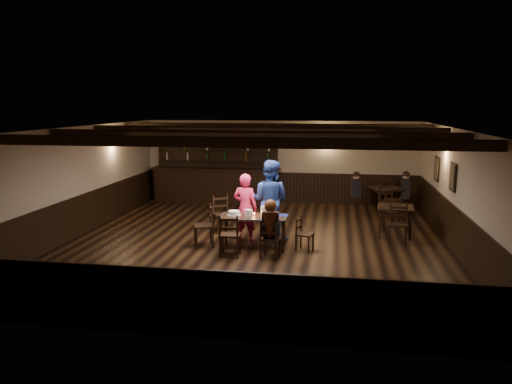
# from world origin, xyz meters

# --- Properties ---
(ground) EXTENTS (10.00, 10.00, 0.00)m
(ground) POSITION_xyz_m (0.00, 0.00, 0.00)
(ground) COLOR black
(ground) RESTS_ON ground
(room_shell) EXTENTS (9.02, 10.02, 2.71)m
(room_shell) POSITION_xyz_m (0.01, 0.04, 1.75)
(room_shell) COLOR beige
(room_shell) RESTS_ON ground
(dining_table) EXTENTS (1.52, 0.83, 0.75)m
(dining_table) POSITION_xyz_m (0.01, -0.51, 0.66)
(dining_table) COLOR black
(dining_table) RESTS_ON ground
(chair_near_left) EXTENTS (0.46, 0.44, 0.94)m
(chair_near_left) POSITION_xyz_m (-0.38, -1.25, 0.55)
(chair_near_left) COLOR black
(chair_near_left) RESTS_ON ground
(chair_near_right) EXTENTS (0.45, 0.43, 0.83)m
(chair_near_right) POSITION_xyz_m (0.48, -1.24, 0.49)
(chair_near_right) COLOR black
(chair_near_right) RESTS_ON ground
(chair_end_left) EXTENTS (0.56, 0.58, 0.97)m
(chair_end_left) POSITION_xyz_m (-1.07, -0.49, 0.56)
(chair_end_left) COLOR black
(chair_end_left) RESTS_ON ground
(chair_end_right) EXTENTS (0.43, 0.44, 0.77)m
(chair_end_right) POSITION_xyz_m (1.12, -0.52, 0.45)
(chair_end_right) COLOR black
(chair_end_right) RESTS_ON ground
(chair_far_pushed) EXTENTS (0.60, 0.59, 0.94)m
(chair_far_pushed) POSITION_xyz_m (-1.03, 0.82, 0.55)
(chair_far_pushed) COLOR black
(chair_far_pushed) RESTS_ON ground
(woman_pink) EXTENTS (0.66, 0.50, 1.63)m
(woman_pink) POSITION_xyz_m (-0.28, 0.07, 0.82)
(woman_pink) COLOR #FE337D
(woman_pink) RESTS_ON ground
(man_blue) EXTENTS (1.08, 0.93, 1.95)m
(man_blue) POSITION_xyz_m (0.29, 0.22, 0.97)
(man_blue) COLOR navy
(man_blue) RESTS_ON ground
(seated_person) EXTENTS (0.35, 0.52, 0.84)m
(seated_person) POSITION_xyz_m (0.49, -1.19, 0.84)
(seated_person) COLOR black
(seated_person) RESTS_ON ground
(cake) EXTENTS (0.32, 0.32, 0.10)m
(cake) POSITION_xyz_m (-0.43, -0.48, 0.80)
(cake) COLOR white
(cake) RESTS_ON dining_table
(plate_stack_a) EXTENTS (0.17, 0.17, 0.16)m
(plate_stack_a) POSITION_xyz_m (-0.08, -0.59, 0.83)
(plate_stack_a) COLOR white
(plate_stack_a) RESTS_ON dining_table
(plate_stack_b) EXTENTS (0.19, 0.19, 0.22)m
(plate_stack_b) POSITION_xyz_m (0.27, -0.45, 0.86)
(plate_stack_b) COLOR white
(plate_stack_b) RESTS_ON dining_table
(tea_light) EXTENTS (0.05, 0.05, 0.06)m
(tea_light) POSITION_xyz_m (0.03, -0.45, 0.78)
(tea_light) COLOR #A5A8AD
(tea_light) RESTS_ON dining_table
(salt_shaker) EXTENTS (0.03, 0.03, 0.08)m
(salt_shaker) POSITION_xyz_m (0.40, -0.58, 0.79)
(salt_shaker) COLOR silver
(salt_shaker) RESTS_ON dining_table
(pepper_shaker) EXTENTS (0.04, 0.04, 0.10)m
(pepper_shaker) POSITION_xyz_m (0.48, -0.61, 0.80)
(pepper_shaker) COLOR #A5A8AD
(pepper_shaker) RESTS_ON dining_table
(drink_glass) EXTENTS (0.07, 0.07, 0.12)m
(drink_glass) POSITION_xyz_m (0.33, -0.40, 0.81)
(drink_glass) COLOR silver
(drink_glass) RESTS_ON dining_table
(menu_red) EXTENTS (0.32, 0.29, 0.00)m
(menu_red) POSITION_xyz_m (0.48, -0.55, 0.75)
(menu_red) COLOR maroon
(menu_red) RESTS_ON dining_table
(menu_blue) EXTENTS (0.35, 0.26, 0.00)m
(menu_blue) POSITION_xyz_m (0.61, -0.32, 0.75)
(menu_blue) COLOR #101753
(menu_blue) RESTS_ON dining_table
(bar_counter) EXTENTS (4.28, 0.70, 2.20)m
(bar_counter) POSITION_xyz_m (-2.12, 4.72, 0.73)
(bar_counter) COLOR black
(bar_counter) RESTS_ON ground
(back_table_a) EXTENTS (0.94, 0.94, 0.75)m
(back_table_a) POSITION_xyz_m (3.30, 1.11, 0.65)
(back_table_a) COLOR black
(back_table_a) RESTS_ON ground
(back_table_b) EXTENTS (1.12, 1.12, 0.75)m
(back_table_b) POSITION_xyz_m (3.34, 3.92, 0.66)
(back_table_b) COLOR black
(back_table_b) RESTS_ON ground
(bg_patron_left) EXTENTS (0.29, 0.41, 0.78)m
(bg_patron_left) POSITION_xyz_m (2.44, 3.77, 0.85)
(bg_patron_left) COLOR black
(bg_patron_left) RESTS_ON ground
(bg_patron_right) EXTENTS (0.27, 0.41, 0.81)m
(bg_patron_right) POSITION_xyz_m (3.89, 3.82, 0.87)
(bg_patron_right) COLOR black
(bg_patron_right) RESTS_ON ground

